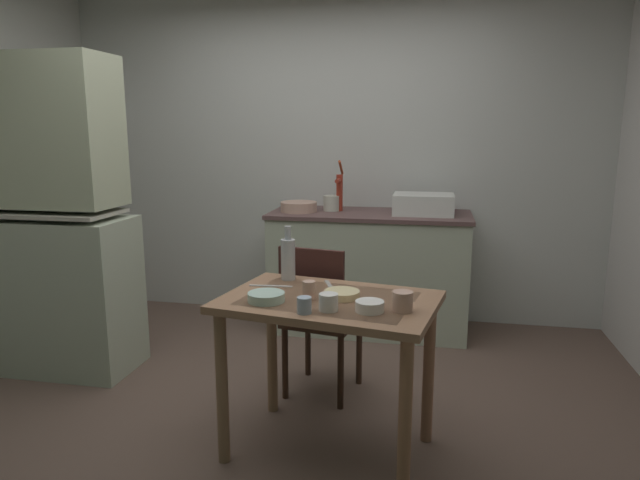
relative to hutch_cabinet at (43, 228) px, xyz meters
name	(u,v)px	position (x,y,z in m)	size (l,w,h in m)	color
ground_plane	(275,410)	(1.59, -0.31, -0.93)	(5.32, 5.32, 0.00)	brown
wall_back	(331,158)	(1.59, 1.48, 0.38)	(4.42, 0.10, 2.61)	silver
hutch_cabinet	(43,228)	(0.00, 0.00, 0.00)	(1.10, 0.49, 1.98)	#B0BBA2
counter_cabinet	(369,271)	(1.95, 1.11, -0.47)	(1.51, 0.64, 0.92)	#B0BBA2
sink_basin	(423,204)	(2.35, 1.11, 0.07)	(0.44, 0.34, 0.15)	silver
hand_pump	(339,189)	(1.71, 1.16, 0.16)	(0.05, 0.27, 0.39)	maroon
mixing_bowl_counter	(299,207)	(1.41, 1.06, 0.03)	(0.28, 0.28, 0.07)	tan
stoneware_crock	(332,203)	(1.65, 1.15, 0.05)	(0.13, 0.13, 0.12)	beige
dining_table	(329,324)	(1.96, -0.64, -0.28)	(1.07, 0.80, 0.77)	#956B4D
chair_far_side	(319,316)	(1.80, -0.08, -0.44)	(0.47, 0.47, 0.91)	#3A2419
serving_bowl_wide	(342,294)	(2.01, -0.61, -0.14)	(0.17, 0.17, 0.03)	beige
soup_bowl_small	(370,306)	(2.16, -0.80, -0.13)	(0.12, 0.12, 0.05)	white
sauce_dish	(266,297)	(1.69, -0.74, -0.13)	(0.17, 0.17, 0.04)	#ADD1C1
teacup_mint	(402,301)	(2.30, -0.76, -0.11)	(0.09, 0.09, 0.09)	tan
mug_dark	(304,305)	(1.89, -0.87, -0.12)	(0.06, 0.06, 0.07)	#9EB2C6
mug_tall	(328,302)	(1.99, -0.82, -0.12)	(0.08, 0.08, 0.08)	white
teacup_cream	(309,290)	(1.87, -0.66, -0.11)	(0.06, 0.06, 0.08)	tan
glass_bottle	(288,258)	(1.69, -0.35, -0.04)	(0.07, 0.07, 0.28)	#B7BCC1
table_knife	(271,286)	(1.64, -0.50, -0.15)	(0.22, 0.02, 0.01)	silver
teaspoon_near_bowl	(398,301)	(2.28, -0.62, -0.15)	(0.12, 0.02, 0.01)	beige
teaspoon_by_cup	(329,284)	(1.91, -0.41, -0.15)	(0.13, 0.02, 0.01)	beige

